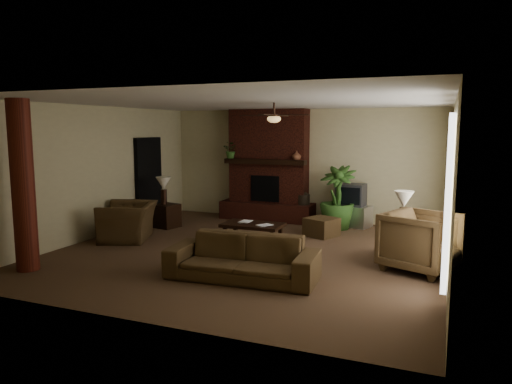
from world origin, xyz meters
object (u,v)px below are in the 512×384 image
at_px(armchair_left, 128,215).
at_px(lamp_left, 164,185).
at_px(sofa, 242,250).
at_px(floor_plant, 337,211).
at_px(armchair_right, 421,239).
at_px(floor_vase, 303,205).
at_px(ottoman, 322,227).
at_px(coffee_table, 253,226).
at_px(tv_stand, 352,216).
at_px(lamp_right, 404,202).
at_px(log_column, 23,186).
at_px(side_table_right, 402,241).
at_px(side_table_left, 167,216).

height_order(armchair_left, lamp_left, lamp_left).
height_order(sofa, floor_plant, sofa).
distance_m(armchair_right, floor_vase, 4.33).
height_order(sofa, ottoman, sofa).
xyz_separation_m(armchair_left, coffee_table, (2.58, 0.59, -0.15)).
height_order(tv_stand, lamp_right, lamp_right).
distance_m(log_column, floor_vase, 6.43).
xyz_separation_m(log_column, ottoman, (3.91, 4.24, -1.20)).
xyz_separation_m(armchair_right, lamp_left, (-5.80, 1.40, 0.46)).
bearing_deg(floor_vase, lamp_right, -41.75).
height_order(armchair_right, side_table_right, armchair_right).
relative_size(coffee_table, tv_stand, 1.41).
relative_size(sofa, side_table_left, 4.24).
bearing_deg(armchair_left, log_column, -27.43).
height_order(coffee_table, floor_plant, floor_plant).
bearing_deg(side_table_right, lamp_left, 174.60).
bearing_deg(lamp_left, coffee_table, -16.61).
xyz_separation_m(floor_vase, floor_plant, (0.95, -0.42, -0.02)).
bearing_deg(log_column, floor_vase, 60.84).
bearing_deg(side_table_left, sofa, -41.94).
xyz_separation_m(sofa, tv_stand, (0.84, 4.66, -0.21)).
relative_size(floor_plant, lamp_right, 2.26).
xyz_separation_m(armchair_right, tv_stand, (-1.70, 3.19, -0.29)).
bearing_deg(ottoman, coffee_table, -131.50).
height_order(log_column, floor_vase, log_column).
bearing_deg(coffee_table, sofa, -71.93).
height_order(coffee_table, lamp_left, lamp_left).
distance_m(armchair_left, side_table_right, 5.53).
height_order(coffee_table, floor_vase, floor_vase).
relative_size(sofa, floor_vase, 3.03).
xyz_separation_m(armchair_left, floor_plant, (3.83, 2.73, -0.11)).
xyz_separation_m(sofa, ottoman, (0.42, 3.35, -0.26)).
distance_m(armchair_right, coffee_table, 3.29).
bearing_deg(side_table_left, lamp_left, -161.59).
height_order(armchair_left, tv_stand, armchair_left).
bearing_deg(tv_stand, coffee_table, -103.77).
distance_m(coffee_table, lamp_left, 2.76).
relative_size(armchair_right, lamp_right, 1.67).
height_order(sofa, side_table_left, sofa).
bearing_deg(lamp_right, side_table_right, -66.91).
bearing_deg(armchair_left, sofa, 42.96).
xyz_separation_m(log_column, lamp_right, (5.67, 3.25, -0.40)).
height_order(log_column, side_table_left, log_column).
bearing_deg(floor_vase, log_column, -119.16).
bearing_deg(coffee_table, tv_stand, 59.27).
relative_size(tv_stand, side_table_right, 1.55).
bearing_deg(log_column, armchair_left, 84.77).
distance_m(sofa, armchair_left, 3.60).
bearing_deg(floor_plant, side_table_right, -49.18).
height_order(armchair_left, side_table_left, armchair_left).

